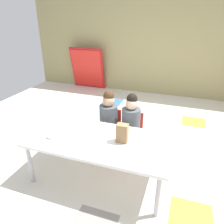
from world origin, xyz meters
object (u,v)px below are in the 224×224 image
Objects in this scene: seated_child_near_camera at (109,115)px; donut_powdered_on_plate at (51,136)px; craft_table at (100,142)px; seated_child_middle_seat at (131,119)px; paper_bag_brown at (122,133)px; folded_activity_table at (88,68)px; paper_plate_near_edge at (51,138)px; paper_plate_center_table at (75,133)px.

seated_child_near_camera reaches higher than donut_powdered_on_plate.
craft_table is 0.68m from seated_child_middle_seat.
paper_bag_brown is 2.04× the size of donut_powdered_on_plate.
folded_activity_table is at bearing 121.33° from paper_bag_brown.
seated_child_middle_seat reaches higher than donut_powdered_on_plate.
seated_child_near_camera is at bearing 180.00° from seated_child_middle_seat.
folded_activity_table is at bearing 108.43° from paper_plate_near_edge.
craft_table is 9.27× the size of paper_plate_near_edge.
craft_table is 7.59× the size of paper_bag_brown.
craft_table is 1.54× the size of folded_activity_table.
seated_child_middle_seat is at bearing 95.03° from paper_bag_brown.
folded_activity_table is at bearing 117.48° from craft_table.
paper_bag_brown reaches higher than donut_powdered_on_plate.
paper_plate_near_edge is at bearing -132.75° from seated_child_middle_seat.
folded_activity_table is 4.94× the size of paper_bag_brown.
paper_plate_near_edge is 0.28m from paper_plate_center_table.
folded_activity_table reaches higher than seated_child_middle_seat.
seated_child_near_camera is 0.73m from paper_bag_brown.
folded_activity_table is at bearing 112.61° from paper_plate_center_table.
craft_table is 0.66m from seated_child_near_camera.
donut_powdered_on_plate is (-0.42, -0.81, 0.03)m from seated_child_near_camera.
seated_child_near_camera is 1.00× the size of seated_child_middle_seat.
paper_plate_center_table is at bearing -67.39° from folded_activity_table.
paper_plate_center_table is 0.28m from donut_powdered_on_plate.
paper_plate_center_table is (-0.61, -0.01, -0.11)m from paper_bag_brown.
paper_bag_brown is (1.94, -3.18, 0.13)m from folded_activity_table.
seated_child_near_camera reaches higher than paper_plate_center_table.
donut_powdered_on_plate is at bearing -162.65° from craft_table.
paper_plate_center_table is (-0.22, -0.62, 0.01)m from seated_child_near_camera.
donut_powdered_on_plate reaches higher than paper_plate_near_edge.
seated_child_near_camera is 0.84× the size of folded_activity_table.
craft_table is 15.51× the size of donut_powdered_on_plate.
paper_plate_center_table is at bearing -131.98° from seated_child_middle_seat.
paper_plate_center_table is at bearing 44.99° from donut_powdered_on_plate.
paper_plate_center_table is at bearing 175.23° from craft_table.
seated_child_middle_seat is 3.19m from folded_activity_table.
craft_table is at bearing -171.69° from paper_bag_brown.
seated_child_middle_seat is at bearing 47.25° from donut_powdered_on_plate.
paper_plate_center_table is at bearing -179.11° from paper_bag_brown.
seated_child_near_camera reaches higher than craft_table.
craft_table is 1.82× the size of seated_child_near_camera.
paper_plate_center_table is (1.33, -3.19, 0.02)m from folded_activity_table.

